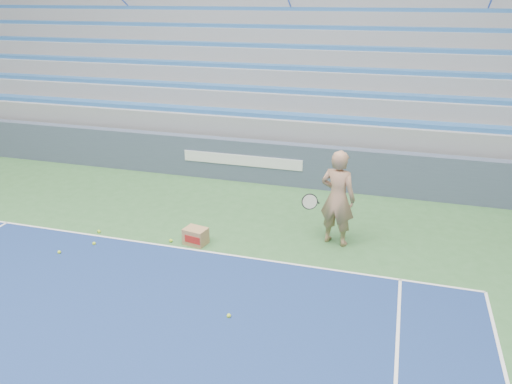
% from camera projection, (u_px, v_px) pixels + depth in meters
% --- Properties ---
extents(sponsor_barrier, '(30.00, 0.32, 1.10)m').
position_uv_depth(sponsor_barrier, '(244.00, 160.00, 13.07)').
color(sponsor_barrier, '#404C61').
rests_on(sponsor_barrier, ground).
extents(bleachers, '(31.00, 9.15, 7.30)m').
position_uv_depth(bleachers, '(292.00, 63.00, 17.50)').
color(bleachers, gray).
rests_on(bleachers, ground).
extents(tennis_player, '(1.01, 0.93, 1.92)m').
position_uv_depth(tennis_player, '(337.00, 198.00, 9.59)').
color(tennis_player, tan).
rests_on(tennis_player, ground).
extents(ball_box, '(0.49, 0.41, 0.33)m').
position_uv_depth(ball_box, '(196.00, 236.00, 9.85)').
color(ball_box, '#A17A4E').
rests_on(ball_box, ground).
extents(tennis_ball_0, '(0.07, 0.07, 0.07)m').
position_uv_depth(tennis_ball_0, '(229.00, 316.00, 7.64)').
color(tennis_ball_0, '#C4EC30').
rests_on(tennis_ball_0, ground).
extents(tennis_ball_1, '(0.07, 0.07, 0.07)m').
position_uv_depth(tennis_ball_1, '(171.00, 241.00, 9.95)').
color(tennis_ball_1, '#C4EC30').
rests_on(tennis_ball_1, ground).
extents(tennis_ball_2, '(0.07, 0.07, 0.07)m').
position_uv_depth(tennis_ball_2, '(59.00, 252.00, 9.51)').
color(tennis_ball_2, '#C4EC30').
rests_on(tennis_ball_2, ground).
extents(tennis_ball_3, '(0.07, 0.07, 0.07)m').
position_uv_depth(tennis_ball_3, '(94.00, 243.00, 9.84)').
color(tennis_ball_3, '#C4EC30').
rests_on(tennis_ball_3, ground).
extents(tennis_ball_4, '(0.07, 0.07, 0.07)m').
position_uv_depth(tennis_ball_4, '(99.00, 231.00, 10.33)').
color(tennis_ball_4, '#C4EC30').
rests_on(tennis_ball_4, ground).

